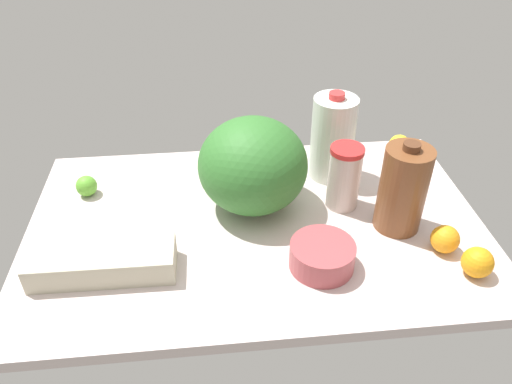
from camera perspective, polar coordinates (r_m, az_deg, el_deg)
The scene contains 11 objects.
countertop at distance 133.78cm, azimuth 0.00°, elevation -3.98°, with size 120.00×76.00×3.00cm, color beige.
egg_carton at distance 122.15cm, azimuth -17.10°, elevation -7.67°, with size 33.44×11.50×6.57cm, color #BBB49C.
chocolate_milk_jug at distance 130.29cm, azimuth 16.43°, elevation 0.34°, with size 11.93×11.93×24.83cm.
tumbler_cup at distance 135.78cm, azimuth 10.05°, elevation 1.71°, with size 8.97×8.97×18.28cm.
mixing_bowl at distance 119.45cm, azimuth 7.56°, elevation -7.24°, with size 15.50×15.50×6.52cm, color #A9474C.
watermelon at distance 131.74cm, azimuth -0.58°, elevation 3.03°, with size 29.12×29.12×25.55cm, color #34752E.
milk_jug at distance 146.44cm, azimuth 8.75°, elevation 6.14°, with size 12.65×12.65×26.63cm.
orange_loose at distance 127.07cm, azimuth 23.99°, elevation -7.35°, with size 7.30×7.30×7.30cm, color orange.
lime_beside_bowl at distance 148.97cm, azimuth -18.80°, elevation 0.66°, with size 5.92×5.92×5.92cm, color #60AF33.
lemon_far_back at distance 165.56cm, azimuth 16.05°, elevation 5.17°, with size 6.70×6.70×6.70cm, color yellow.
orange_near_front at distance 130.88cm, azimuth 20.79°, elevation -5.05°, with size 7.01×7.01×7.01cm, color orange.
Camera 1 is at (-10.59, -101.86, 87.57)cm, focal length 35.00 mm.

